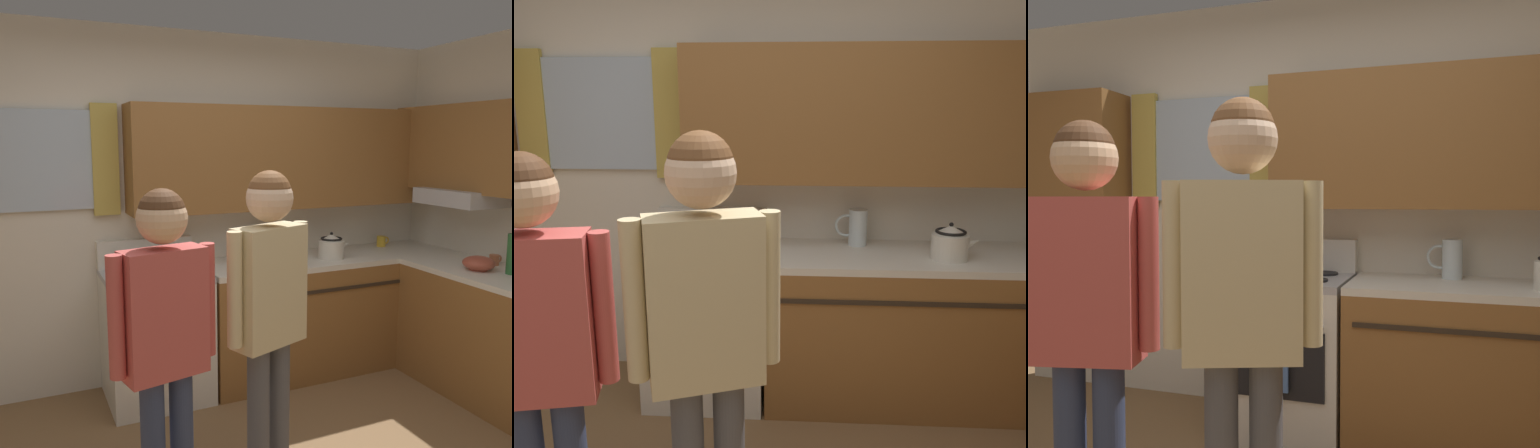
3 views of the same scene
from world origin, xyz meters
The scene contains 5 objects.
back_wall_unit centered at (0.10, 1.81, 1.46)m, with size 4.60×0.42×2.60m.
stove_oven centered at (-0.18, 1.54, 0.47)m, with size 0.69×0.67×1.10m.
water_pitcher centered at (0.71, 1.72, 1.01)m, with size 0.19×0.11×0.22m.
adult_left centered at (-0.47, 0.14, 1.01)m, with size 0.49×0.23×1.61m.
adult_in_plaid centered at (0.07, 0.22, 1.05)m, with size 0.49×0.28×1.67m.
Camera 3 is at (0.70, -1.34, 1.34)m, focal length 36.89 mm.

